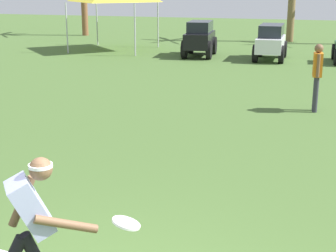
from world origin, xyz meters
TOP-DOWN VIEW (x-y plane):
  - frisbee_thrower at (-0.53, 0.23)m, footprint 1.03×0.64m
  - frisbee_in_flight at (0.24, 0.59)m, footprint 0.37×0.37m
  - teammate_near_sideline at (1.78, 8.65)m, footprint 0.22×0.50m
  - parked_car_slot_a at (-2.94, 16.94)m, footprint 1.35×2.42m
  - parked_car_slot_b at (-0.08, 16.81)m, footprint 1.18×2.41m

SIDE VIEW (x-z plane):
  - parked_car_slot_b at x=-0.08m, z-range 0.05..1.39m
  - frisbee_in_flight at x=0.24m, z-range 0.69..0.79m
  - parked_car_slot_a at x=-2.94m, z-range 0.04..1.44m
  - frisbee_thrower at x=-0.53m, z-range 0.09..1.50m
  - teammate_near_sideline at x=1.78m, z-range 0.16..1.72m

